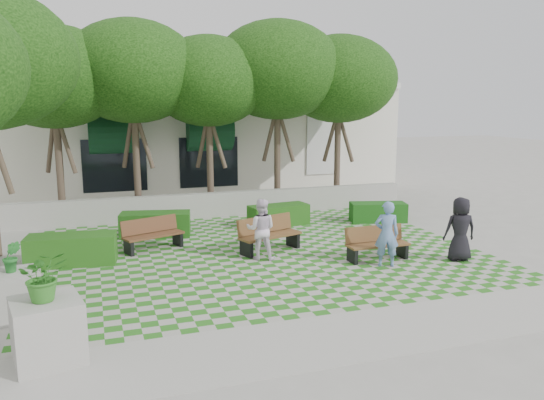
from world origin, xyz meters
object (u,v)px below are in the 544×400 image
object	(u,v)px
hedge_east	(378,212)
person_blue	(387,234)
planter_front	(47,317)
hedge_midleft	(155,224)
planter_back	(15,292)
hedge_midright	(279,215)
person_dark	(460,229)
person_white	(261,229)
hedge_west	(72,250)
bench_mid	(269,235)
bench_west	(153,235)
bench_east	(377,244)

from	to	relation	value
hedge_east	person_blue	bearing A→B (deg)	-117.75
planter_front	person_blue	distance (m)	8.36
hedge_midleft	planter_back	world-z (taller)	planter_back
hedge_midright	person_dark	bearing A→B (deg)	-59.75
person_dark	person_white	distance (m)	5.31
hedge_midleft	hedge_west	size ratio (longest dim) A/B	0.97
bench_mid	person_blue	size ratio (longest dim) A/B	1.15
bench_mid	planter_front	bearing A→B (deg)	-155.98
person_dark	person_blue	bearing A→B (deg)	9.01
bench_mid	hedge_east	bearing A→B (deg)	7.04
bench_west	hedge_midright	xyz separation A→B (m)	(4.47, 1.77, -0.08)
hedge_midleft	hedge_midright	bearing A→B (deg)	2.14
hedge_midright	person_dark	xyz separation A→B (m)	(3.19, -5.48, 0.50)
hedge_east	person_white	size ratio (longest dim) A/B	1.18
planter_front	person_dark	size ratio (longest dim) A/B	1.08
hedge_midleft	bench_west	bearing A→B (deg)	-99.27
hedge_midright	hedge_east	bearing A→B (deg)	-9.56
hedge_midright	planter_back	size ratio (longest dim) A/B	1.31
person_dark	hedge_east	bearing A→B (deg)	-80.35
bench_east	bench_west	bearing A→B (deg)	152.28
bench_west	hedge_west	size ratio (longest dim) A/B	0.82
bench_west	bench_mid	bearing A→B (deg)	-42.13
hedge_east	person_white	distance (m)	6.18
hedge_west	hedge_midright	bearing A→B (deg)	20.70
hedge_midleft	person_dark	size ratio (longest dim) A/B	1.26
bench_east	hedge_east	xyz separation A→B (m)	(2.40, 4.10, -0.09)
planter_front	person_white	xyz separation A→B (m)	(5.02, 4.40, 0.07)
bench_west	person_blue	size ratio (longest dim) A/B	1.07
hedge_midright	hedge_midleft	world-z (taller)	hedge_midleft
hedge_west	person_dark	distance (m)	10.27
planter_front	bench_mid	bearing A→B (deg)	42.91
hedge_midright	hedge_west	distance (m)	7.08
hedge_east	person_blue	size ratio (longest dim) A/B	1.14
hedge_west	person_white	distance (m)	4.98
bench_west	planter_front	bearing A→B (deg)	-131.42
bench_west	planter_front	xyz separation A→B (m)	(-2.35, -6.29, 0.31)
hedge_east	hedge_west	size ratio (longest dim) A/B	0.87
bench_west	planter_back	distance (m)	5.19
hedge_midleft	planter_front	size ratio (longest dim) A/B	1.17
bench_east	person_white	world-z (taller)	person_white
hedge_east	planter_front	distance (m)	12.78
bench_west	hedge_midleft	bearing A→B (deg)	59.80
hedge_east	hedge_midright	bearing A→B (deg)	170.44
hedge_midright	person_dark	distance (m)	6.36
hedge_midleft	hedge_west	distance (m)	3.37
planter_front	bench_west	bearing A→B (deg)	69.51
planter_front	planter_back	world-z (taller)	planter_front
bench_east	hedge_west	world-z (taller)	bench_east
bench_west	hedge_east	distance (m)	8.09
bench_east	hedge_east	bearing A→B (deg)	59.52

